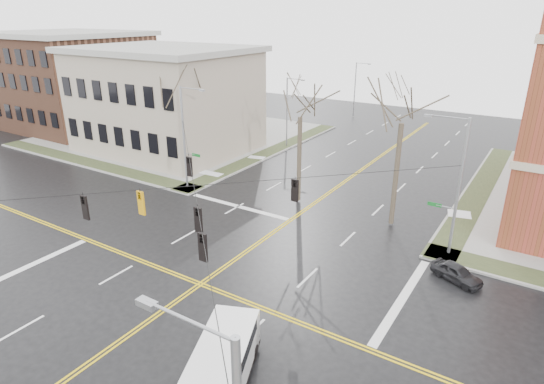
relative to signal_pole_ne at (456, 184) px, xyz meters
The scene contains 16 objects.
ground 16.88m from the signal_pole_ne, 134.55° to the right, with size 120.00×120.00×0.00m, color black.
sidewalks 16.86m from the signal_pole_ne, 134.55° to the right, with size 80.00×80.00×0.17m.
road_markings 16.88m from the signal_pole_ne, 134.55° to the right, with size 100.00×100.00×0.01m.
civic_building_a 34.39m from the signal_pole_ne, 165.69° to the left, with size 18.00×14.00×11.00m, color gray.
civic_building_b 54.36m from the signal_pole_ne, 168.86° to the left, with size 18.00×16.00×12.00m, color brown.
signal_pole_ne is the anchor object (origin of this frame).
signal_pole_nw 22.64m from the signal_pole_ne, behind, with size 2.75×0.22×9.00m.
span_wires 16.19m from the signal_pole_ne, 134.55° to the right, with size 23.02×23.02×0.03m.
traffic_signals 16.63m from the signal_pole_ne, 132.94° to the right, with size 8.21×8.26×1.30m.
streetlight_north_a 27.48m from the signal_pole_ne, 143.10° to the left, with size 2.30×0.20×8.00m.
streetlight_north_b 42.61m from the signal_pole_ne, 121.05° to the left, with size 2.30×0.20×8.00m.
cargo_van 17.95m from the signal_pole_ne, 107.99° to the right, with size 4.04×5.85×2.09m.
parked_car_a 5.49m from the signal_pole_ne, 66.93° to the right, with size 1.24×3.09×1.05m, color black.
tree_nw_far 25.37m from the signal_pole_ne, behind, with size 4.00×4.00×10.76m.
tree_nw_near 13.20m from the signal_pole_ne, 168.46° to the left, with size 4.00×4.00×10.60m.
tree_ne 6.10m from the signal_pole_ne, 152.33° to the left, with size 4.00×4.00×11.43m.
Camera 1 is at (15.85, -17.03, 14.89)m, focal length 30.00 mm.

